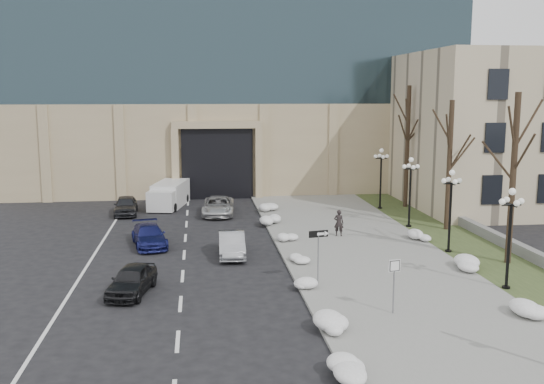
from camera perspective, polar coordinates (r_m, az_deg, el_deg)
The scene contains 32 objects.
ground at distance 21.90m, azimuth 8.83°, elevation -14.96°, with size 160.00×160.00×0.00m, color black.
sidewalk at distance 35.54m, azimuth 8.13°, elevation -5.26°, with size 9.00×40.00×0.12m, color gray.
curb at distance 34.65m, azimuth 0.90°, elevation -5.53°, with size 0.30×40.00×0.14m, color gray.
grass_strip at distance 37.74m, azimuth 17.74°, elevation -4.77°, with size 4.00×40.00×0.10m, color #334221.
stone_wall at distance 40.28m, azimuth 19.17°, elevation -3.53°, with size 0.50×30.00×0.70m, color slate.
classical_building at distance 54.73m, azimuth 23.42°, elevation 5.49°, with size 22.00×18.12×12.00m.
car_a at distance 28.21m, azimuth -13.05°, elevation -8.06°, with size 1.54×3.82×1.30m, color black.
car_b at distance 33.71m, azimuth -3.80°, elevation -4.93°, with size 1.41×4.04×1.33m, color #9D9FA4.
car_c at distance 36.49m, azimuth -11.49°, elevation -4.05°, with size 1.77×4.36×1.26m, color navy.
car_d at distance 44.91m, azimuth -5.09°, elevation -1.32°, with size 2.23×4.84×1.35m, color silver.
car_e at distance 46.16m, azimuth -13.59°, elevation -1.24°, with size 1.64×4.07×1.39m, color #2B2C30.
pedestrian at distance 37.95m, azimuth 6.31°, elevation -2.90°, with size 0.61×0.40×1.66m, color black.
box_truck at distance 48.69m, azimuth -9.67°, elevation -0.30°, with size 3.20×6.22×1.88m.
one_way_sign at distance 28.34m, azimuth 4.70°, elevation -4.53°, with size 1.00×0.31×2.65m.
keep_sign at distance 25.03m, azimuth 11.43°, elevation -7.64°, with size 0.51×0.13×2.37m.
snow_clump_a at distance 20.06m, azimuth 8.10°, elevation -16.39°, with size 1.10×1.60×0.36m, color white.
snow_clump_b at distance 23.39m, azimuth 5.66°, elevation -12.47°, with size 1.10×1.60×0.36m, color white.
snow_clump_c at distance 27.83m, azimuth 3.34°, elevation -8.82°, with size 1.10×1.60×0.36m, color white.
snow_clump_d at distance 32.14m, azimuth 2.56°, elevation -6.31°, with size 1.10×1.60×0.36m, color white.
snow_clump_e at distance 36.33m, azimuth 1.41°, elevation -4.46°, with size 1.10×1.60×0.36m, color white.
snow_clump_f at distance 41.16m, azimuth -0.17°, elevation -2.80°, with size 1.10×1.60×0.36m, color white.
snow_clump_g at distance 45.54m, azimuth -0.57°, elevation -1.61°, with size 1.10×1.60×0.36m, color white.
snow_clump_h at distance 26.84m, azimuth 23.16°, elevation -10.29°, with size 1.10×1.60×0.36m, color white.
snow_clump_i at distance 32.26m, azimuth 17.97°, elevation -6.71°, with size 1.10×1.60×0.36m, color white.
snow_clump_j at distance 37.82m, azimuth 13.71°, elevation -4.17°, with size 1.10×1.60×0.36m, color white.
lamppost_a at distance 29.37m, azimuth 21.50°, elevation -2.90°, with size 1.18×1.18×4.76m.
lamppost_b at distance 35.10m, azimuth 16.48°, elevation -0.71°, with size 1.18×1.18×4.76m.
lamppost_c at distance 41.06m, azimuth 12.89°, elevation 0.86°, with size 1.18×1.18×4.76m.
lamppost_d at distance 47.16m, azimuth 10.22°, elevation 2.03°, with size 1.18×1.18×4.76m.
tree_near at distance 33.48m, azimuth 21.86°, elevation 3.29°, with size 3.20×3.20×9.00m.
tree_mid at distance 40.66m, azimuth 16.42°, elevation 4.09°, with size 3.20×3.20×8.50m.
tree_far at distance 48.04m, azimuth 12.67°, elevation 5.77°, with size 3.20×3.20×9.50m.
Camera 1 is at (-5.64, -19.16, 8.99)m, focal length 40.00 mm.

